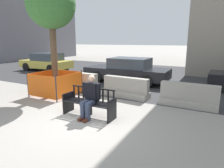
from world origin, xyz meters
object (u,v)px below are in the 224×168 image
Objects in this scene: seated_person at (90,96)px; street_tree at (51,5)px; jersey_barrier_right at (189,97)px; jersey_barrier_left at (79,83)px; car_taxi_near at (46,62)px; car_sedan_mid at (128,70)px; construction_fence at (56,83)px; jersey_barrier_centre at (126,89)px; street_bench at (89,104)px.

street_tree reaches higher than seated_person.
street_tree is at bearing -167.55° from jersey_barrier_right.
jersey_barrier_left is at bearing 179.06° from jersey_barrier_right.
street_tree is (-0.27, -1.25, 3.37)m from jersey_barrier_left.
car_taxi_near is at bearing 161.06° from jersey_barrier_right.
car_sedan_mid is (1.29, 2.81, 0.34)m from jersey_barrier_left.
jersey_barrier_left is 1.22× the size of construction_fence.
jersey_barrier_right is (2.52, -0.04, 0.00)m from jersey_barrier_centre.
jersey_barrier_left is 0.42× the size of car_sedan_mid.
construction_fence reaches higher than jersey_barrier_left.
jersey_barrier_centre is at bearing -66.81° from car_sedan_mid.
jersey_barrier_centre is 4.54m from street_tree.
car_sedan_mid reaches higher than jersey_barrier_centre.
seated_person is at bearing -134.05° from jersey_barrier_right.
car_sedan_mid is (1.56, 4.06, 0.15)m from construction_fence.
street_tree reaches higher than car_sedan_mid.
jersey_barrier_centre is at bearing 23.58° from construction_fence.
street_bench is 0.31m from seated_person.
seated_person is 3.60m from jersey_barrier_right.
street_tree is 2.90× the size of construction_fence.
car_taxi_near reaches higher than seated_person.
construction_fence is at bearing -167.55° from jersey_barrier_right.
jersey_barrier_centre is 0.43× the size of car_sedan_mid.
street_bench is at bearing -77.90° from car_sedan_mid.
car_taxi_near reaches higher than street_bench.
jersey_barrier_left is at bearing -114.68° from car_sedan_mid.
seated_person is 0.28× the size of car_sedan_mid.
car_sedan_mid is (-1.22, 2.85, 0.34)m from jersey_barrier_centre.
car_taxi_near is at bearing 148.62° from jersey_barrier_left.
jersey_barrier_right is 4.74m from car_sedan_mid.
jersey_barrier_centre is at bearing 23.58° from street_tree.
seated_person is at bearing -31.45° from street_bench.
car_taxi_near is (-8.60, 6.35, 0.30)m from street_bench.
car_sedan_mid is at bearing 102.10° from street_bench.
street_bench is 3.61m from jersey_barrier_right.
street_bench is 2.56m from jersey_barrier_centre.
car_taxi_near is 0.88× the size of car_sedan_mid.
car_sedan_mid reaches higher than seated_person.
jersey_barrier_right is at bearing 44.30° from street_bench.
car_sedan_mid is at bearing 102.89° from seated_person.
construction_fence is at bearing -90.00° from street_tree.
jersey_barrier_centre is 9.46m from car_taxi_near.
street_bench is at bearing -46.72° from jersey_barrier_left.
street_tree is at bearing -40.41° from car_taxi_near.
street_bench is 3.57m from jersey_barrier_left.
street_bench is at bearing -26.35° from construction_fence.
jersey_barrier_centre is 2.52m from jersey_barrier_right.
seated_person is 3.69m from jersey_barrier_left.
car_taxi_near is (-5.88, 5.01, 0.16)m from construction_fence.
street_bench is 3.04m from construction_fence.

